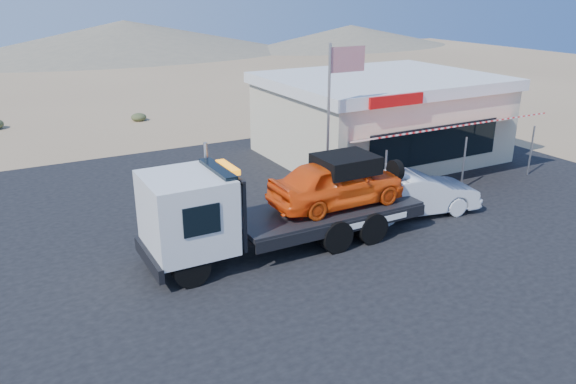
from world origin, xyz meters
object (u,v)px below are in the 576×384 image
at_px(jerky_store, 379,116).
at_px(white_sedan, 415,194).
at_px(tow_truck, 281,200).
at_px(flagpole, 334,107).

bearing_deg(jerky_store, white_sedan, -117.15).
height_order(white_sedan, jerky_store, jerky_store).
distance_m(tow_truck, white_sedan, 5.66).
bearing_deg(white_sedan, jerky_store, -16.00).
xyz_separation_m(tow_truck, jerky_store, (9.07, 6.93, 0.38)).
bearing_deg(jerky_store, flagpole, -141.21).
relative_size(white_sedan, flagpole, 0.78).
height_order(tow_truck, white_sedan, tow_truck).
height_order(tow_truck, jerky_store, jerky_store).
bearing_deg(tow_truck, jerky_store, 37.39).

